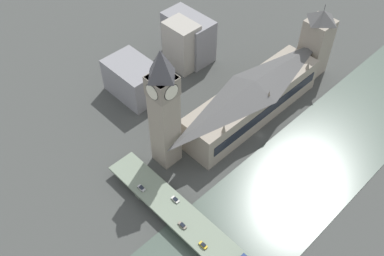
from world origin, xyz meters
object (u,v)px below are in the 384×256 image
victoria_tower (316,42)px  car_northbound_mid (141,188)px  clock_tower (164,107)px  road_bridge (217,249)px  car_southbound_mid (175,199)px  parliament_hall (253,99)px  car_southbound_lead (182,225)px  car_northbound_tail (203,245)px

victoria_tower → car_northbound_mid: victoria_tower is taller
clock_tower → road_bridge: size_ratio=0.51×
road_bridge → car_southbound_mid: size_ratio=32.20×
parliament_hall → car_southbound_lead: size_ratio=21.18×
parliament_hall → car_northbound_tail: size_ratio=22.81×
car_northbound_tail → parliament_hall: bearing=-62.9°
victoria_tower → road_bridge: 143.58m
victoria_tower → car_northbound_tail: (-41.24, 138.47, -15.33)m
car_northbound_tail → car_southbound_mid: (25.62, -7.22, -0.06)m
clock_tower → car_southbound_lead: (-37.85, 24.44, -31.18)m
road_bridge → car_northbound_tail: car_northbound_tail is taller
parliament_hall → car_northbound_mid: parliament_hall is taller
clock_tower → car_northbound_tail: clock_tower is taller
car_northbound_tail → victoria_tower: bearing=-73.4°
road_bridge → car_northbound_mid: bearing=4.5°
clock_tower → car_southbound_mid: clock_tower is taller
parliament_hall → car_southbound_mid: size_ratio=21.83×
clock_tower → car_southbound_lead: 54.79m
road_bridge → car_northbound_mid: 47.00m
road_bridge → car_northbound_mid: (46.82, 3.71, 1.88)m
road_bridge → car_northbound_tail: bearing=35.8°
victoria_tower → car_southbound_lead: (-27.88, 138.23, -15.37)m
parliament_hall → car_southbound_lead: 85.30m
clock_tower → car_southbound_lead: size_ratio=16.07×
victoria_tower → car_southbound_lead: 141.85m
car_northbound_tail → car_southbound_mid: size_ratio=0.96×
car_southbound_mid → car_southbound_lead: bearing=150.3°
road_bridge → car_southbound_mid: bearing=-6.7°
parliament_hall → clock_tower: 62.03m
car_northbound_mid → car_northbound_tail: bearing=-179.9°
car_southbound_mid → clock_tower: bearing=-34.3°
car_southbound_lead → car_southbound_mid: (12.26, -6.99, -0.02)m
victoria_tower → car_southbound_mid: (-15.62, 131.25, -15.38)m
car_southbound_lead → car_southbound_mid: 14.11m
road_bridge → car_southbound_mid: 30.92m
clock_tower → car_northbound_tail: bearing=154.3°
car_southbound_lead → road_bridge: bearing=-169.5°
parliament_hall → victoria_tower: bearing=-89.9°
clock_tower → car_northbound_mid: (-9.43, 24.74, -31.12)m
parliament_hall → car_northbound_mid: bearing=89.6°
victoria_tower → car_northbound_mid: size_ratio=11.32×
car_northbound_tail → car_northbound_mid: bearing=0.1°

